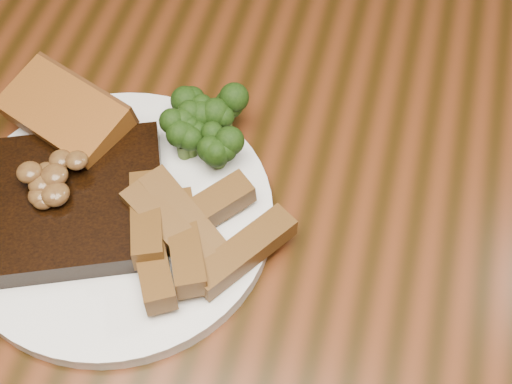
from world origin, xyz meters
TOP-DOWN VIEW (x-y plane):
  - dining_table at (0.00, 0.00)m, footprint 1.60×0.90m
  - chair_far at (-0.13, 0.59)m, footprint 0.46×0.46m
  - plate at (-0.11, -0.05)m, footprint 0.31×0.31m
  - steak at (-0.16, -0.06)m, footprint 0.22×0.20m
  - steak_bone at (-0.16, -0.12)m, footprint 0.14×0.07m
  - mushroom_pile at (-0.16, -0.05)m, footprint 0.07×0.07m
  - garlic_bread at (-0.19, 0.02)m, footprint 0.13×0.10m
  - potato_wedges at (-0.04, -0.06)m, footprint 0.13×0.13m
  - broccoli_cluster at (-0.07, 0.03)m, footprint 0.08×0.08m

SIDE VIEW (x-z plane):
  - chair_far at x=-0.13m, z-range 0.04..0.86m
  - dining_table at x=0.00m, z-range 0.28..1.03m
  - plate at x=-0.11m, z-range 0.75..0.76m
  - steak_bone at x=-0.16m, z-range 0.76..0.78m
  - potato_wedges at x=-0.04m, z-range 0.76..0.79m
  - garlic_bread at x=-0.19m, z-range 0.76..0.79m
  - steak at x=-0.16m, z-range 0.76..0.79m
  - broccoli_cluster at x=-0.07m, z-range 0.76..0.80m
  - mushroom_pile at x=-0.16m, z-range 0.79..0.82m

